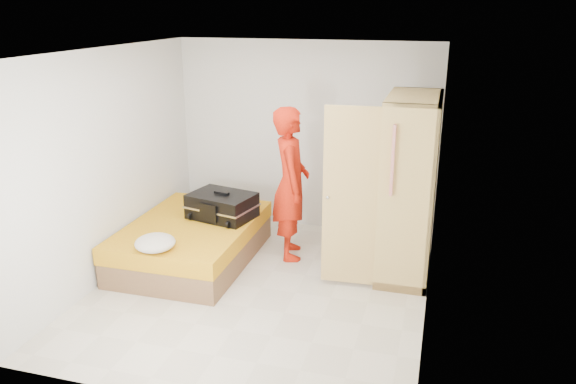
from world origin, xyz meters
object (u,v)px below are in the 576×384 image
(person, at_px, (291,184))
(round_cushion, at_px, (155,243))
(bed, at_px, (192,241))
(suitcase, at_px, (222,206))
(wardrobe, at_px, (404,192))

(person, xyz_separation_m, round_cushion, (-1.16, -1.33, -0.37))
(bed, xyz_separation_m, suitcase, (0.30, 0.27, 0.40))
(suitcase, relative_size, round_cushion, 2.03)
(wardrobe, distance_m, suitcase, 2.23)
(person, bearing_deg, bed, 94.54)
(wardrobe, bearing_deg, bed, -171.27)
(bed, distance_m, suitcase, 0.57)
(wardrobe, relative_size, round_cushion, 4.77)
(person, distance_m, round_cushion, 1.80)
(bed, height_order, suitcase, suitcase)
(wardrobe, bearing_deg, person, 175.81)
(person, height_order, round_cushion, person)
(wardrobe, bearing_deg, round_cushion, -154.06)
(round_cushion, bearing_deg, bed, 88.19)
(bed, bearing_deg, suitcase, 42.73)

